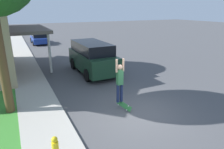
# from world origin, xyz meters

# --- Properties ---
(ground_plane) EXTENTS (120.00, 120.00, 0.00)m
(ground_plane) POSITION_xyz_m (0.00, 0.00, 0.00)
(ground_plane) COLOR #49494C
(sidewalk) EXTENTS (1.80, 80.00, 0.10)m
(sidewalk) POSITION_xyz_m (-3.60, 6.00, 0.05)
(sidewalk) COLOR #ADA89E
(sidewalk) RESTS_ON ground_plane
(suv_parked) EXTENTS (2.10, 4.88, 2.12)m
(suv_parked) POSITION_xyz_m (0.48, 6.24, 1.12)
(suv_parked) COLOR #193823
(suv_parked) RESTS_ON ground_plane
(car_down_street) EXTENTS (1.92, 4.25, 1.30)m
(car_down_street) POSITION_xyz_m (-1.10, 20.75, 0.65)
(car_down_street) COLOR navy
(car_down_street) RESTS_ON ground_plane
(skateboarder) EXTENTS (0.41, 0.22, 1.94)m
(skateboarder) POSITION_xyz_m (-0.40, 0.73, 1.34)
(skateboarder) COLOR #192347
(skateboarder) RESTS_ON ground_plane
(skateboard) EXTENTS (0.35, 0.80, 0.33)m
(skateboard) POSITION_xyz_m (-0.28, 0.54, 0.21)
(skateboard) COLOR #337F3D
(skateboard) RESTS_ON ground_plane
(fire_hydrant) EXTENTS (0.20, 0.20, 0.71)m
(fire_hydrant) POSITION_xyz_m (-3.60, -1.26, 0.44)
(fire_hydrant) COLOR gold
(fire_hydrant) RESTS_ON sidewalk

